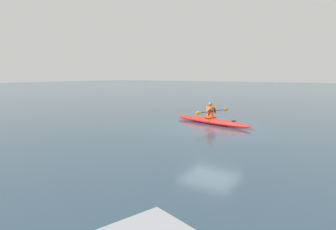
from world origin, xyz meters
TOP-DOWN VIEW (x-y plane):
  - ground_plane at (0.00, 0.00)m, footprint 160.00×160.00m
  - kayak at (0.36, -0.70)m, footprint 4.53×1.77m
  - kayaker at (0.39, -0.71)m, footprint 0.69×2.41m

SIDE VIEW (x-z plane):
  - ground_plane at x=0.00m, z-range 0.00..0.00m
  - kayak at x=0.36m, z-range 0.00..0.31m
  - kayaker at x=0.39m, z-range 0.25..1.01m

